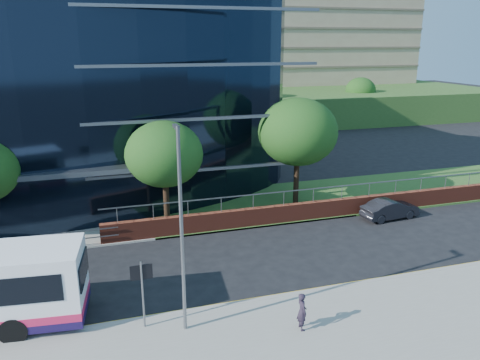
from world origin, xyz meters
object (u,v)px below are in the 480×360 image
object	(u,v)px
street_sign	(142,281)
tree_far_c	(164,154)
parked_car	(390,209)
pedestrian	(302,311)
streetlight_east	(181,226)
tree_dist_e	(260,93)
tree_far_d	(298,132)
tree_dist_f	(360,90)

from	to	relation	value
street_sign	tree_far_c	bearing A→B (deg)	76.71
street_sign	parked_car	size ratio (longest dim) A/B	0.73
tree_far_c	pedestrian	xyz separation A→B (m)	(3.33, -12.55, -3.62)
pedestrian	parked_car	bearing A→B (deg)	-46.80
streetlight_east	tree_dist_e	bearing A→B (deg)	66.89
street_sign	tree_far_d	bearing A→B (deg)	45.22
street_sign	tree_dist_e	xyz separation A→B (m)	(19.50, 41.59, 2.39)
tree_dist_e	tree_dist_f	distance (m)	16.13
parked_car	pedestrian	size ratio (longest dim) A/B	2.49
streetlight_east	parked_car	world-z (taller)	streetlight_east
street_sign	tree_dist_f	size ratio (longest dim) A/B	0.46
tree_far_c	pedestrian	world-z (taller)	tree_far_c
tree_far_c	tree_far_d	size ratio (longest dim) A/B	0.87
tree_far_d	streetlight_east	distance (m)	15.77
tree_far_c	tree_dist_f	size ratio (longest dim) A/B	1.08
tree_dist_f	parked_car	xyz separation A→B (m)	(-19.16, -35.94, -3.58)
tree_far_c	pedestrian	distance (m)	13.48
tree_far_c	streetlight_east	world-z (taller)	streetlight_east
street_sign	streetlight_east	xyz separation A→B (m)	(1.50, -0.59, 2.29)
tree_far_d	tree_dist_e	size ratio (longest dim) A/B	1.14
tree_far_c	tree_dist_e	size ratio (longest dim) A/B	1.00
tree_dist_f	pedestrian	world-z (taller)	tree_dist_f
tree_far_c	parked_car	size ratio (longest dim) A/B	1.71
streetlight_east	tree_dist_f	bearing A→B (deg)	52.42
tree_dist_e	street_sign	bearing A→B (deg)	-115.12
tree_dist_e	streetlight_east	world-z (taller)	streetlight_east
streetlight_east	parked_car	xyz separation A→B (m)	(14.84, 8.24, -3.81)
tree_dist_f	pedestrian	distance (m)	54.46
streetlight_east	street_sign	bearing A→B (deg)	158.64
parked_car	pedestrian	world-z (taller)	pedestrian
tree_far_c	pedestrian	bearing A→B (deg)	-75.16
tree_far_d	streetlight_east	world-z (taller)	streetlight_east
tree_far_c	parked_car	xyz separation A→B (m)	(13.84, -2.94, -3.91)
tree_dist_f	streetlight_east	bearing A→B (deg)	-127.58
pedestrian	streetlight_east	bearing A→B (deg)	73.11
parked_car	pedestrian	xyz separation A→B (m)	(-10.52, -9.61, 0.29)
tree_far_d	streetlight_east	size ratio (longest dim) A/B	0.93
tree_far_d	streetlight_east	bearing A→B (deg)	-129.40
street_sign	tree_far_d	distance (m)	16.61
street_sign	parked_car	bearing A→B (deg)	25.09
street_sign	tree_dist_e	bearing A→B (deg)	64.88
tree_dist_e	tree_dist_f	world-z (taller)	tree_dist_e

